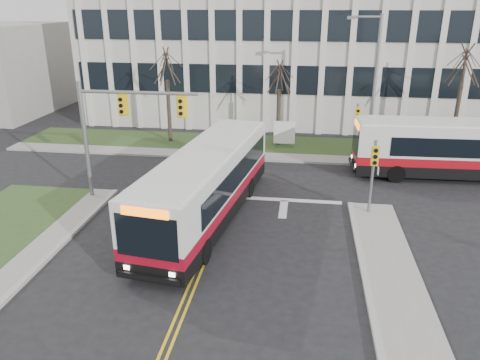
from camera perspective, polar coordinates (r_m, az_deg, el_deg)
name	(u,v)px	position (r m, az deg, el deg)	size (l,w,h in m)	color
ground	(194,281)	(18.12, -5.60, -12.15)	(120.00, 120.00, 0.00)	black
sidewalk_cross	(320,159)	(31.51, 9.70, 2.50)	(44.00, 1.60, 0.14)	#9E9B93
building_lawn	(319,147)	(34.19, 9.60, 3.95)	(44.00, 5.00, 0.12)	#2E4B20
office_building	(320,47)	(44.91, 9.76, 15.69)	(40.00, 16.00, 12.00)	silver
mast_arm_signal	(114,121)	(24.47, -15.06, 6.97)	(6.11, 0.38, 6.20)	slate
signal_pole_near	(373,167)	(23.10, 15.96, 1.51)	(0.34, 0.39, 3.80)	slate
signal_pole_far	(357,124)	(31.20, 14.03, 6.65)	(0.34, 0.39, 3.80)	slate
streetlight	(373,80)	(31.57, 15.85, 11.64)	(2.15, 0.25, 9.20)	slate
directory_sign	(284,133)	(33.40, 5.43, 5.74)	(1.50, 0.12, 2.00)	slate
tree_left	(167,67)	(34.44, -8.94, 13.42)	(1.80, 1.80, 7.70)	#42352B
tree_mid	(279,78)	(33.35, 4.83, 12.26)	(1.80, 1.80, 6.82)	#42352B
tree_right	(464,67)	(34.51, 25.67, 12.35)	(1.80, 1.80, 8.25)	#42352B
bus_main	(207,186)	(22.21, -4.02, -0.74)	(2.73, 12.62, 3.37)	silver
bus_cross	(463,151)	(30.49, 25.56, 3.23)	(2.70, 12.48, 3.33)	silver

